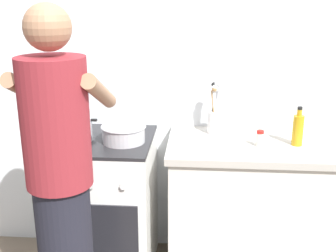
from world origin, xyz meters
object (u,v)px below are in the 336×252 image
pot (77,130)px  person (62,191)px  stove_range (105,206)px  spice_bottle (260,139)px  oil_bottle (298,129)px  mixing_bowl (124,133)px  utensil_crock (215,117)px

pot → person: 0.61m
stove_range → spice_bottle: bearing=-3.5°
stove_range → person: size_ratio=0.53×
stove_range → oil_bottle: 1.27m
oil_bottle → person: 1.34m
spice_bottle → person: (-0.97, -0.57, -0.09)m
stove_range → person: bearing=-94.3°
oil_bottle → pot: bearing=-179.0°
stove_range → pot: size_ratio=3.63×
mixing_bowl → person: bearing=-107.7°
mixing_bowl → oil_bottle: 1.00m
pot → mixing_bowl: size_ratio=0.94×
mixing_bowl → oil_bottle: (1.00, 0.02, 0.04)m
spice_bottle → utensil_crock: bearing=138.5°
pot → spice_bottle: size_ratio=2.60×
utensil_crock → person: bearing=-132.6°
stove_range → mixing_bowl: (0.14, -0.04, 0.51)m
spice_bottle → mixing_bowl: bearing=178.8°
stove_range → pot: 0.54m
pot → utensil_crock: bearing=13.7°
stove_range → utensil_crock: size_ratio=2.72×
spice_bottle → oil_bottle: oil_bottle is taller
spice_bottle → person: bearing=-149.7°
utensil_crock → person: person is taller
pot → spice_bottle: 1.07m
spice_bottle → person: 1.13m
pot → person: (0.09, -0.59, -0.11)m
pot → person: size_ratio=0.15×
stove_range → utensil_crock: bearing=13.5°
pot → person: person is taller
utensil_crock → person: size_ratio=0.19×
stove_range → oil_bottle: (1.14, -0.02, 0.54)m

